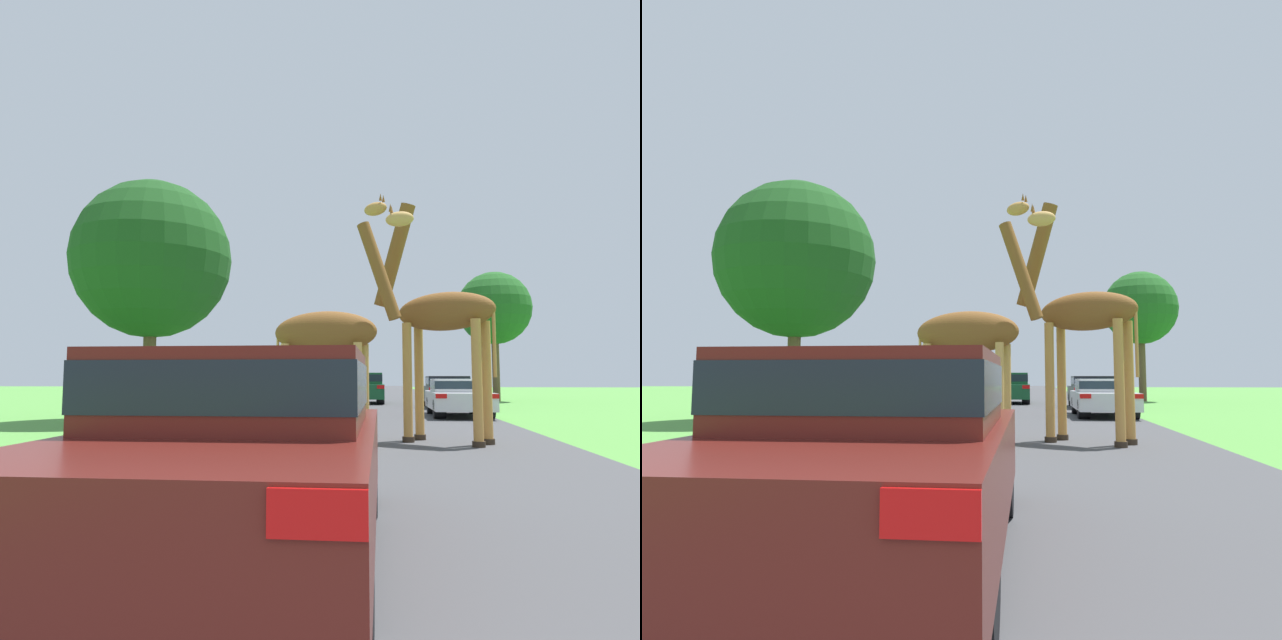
% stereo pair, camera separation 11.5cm
% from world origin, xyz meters
% --- Properties ---
extents(road, '(7.42, 120.00, 0.00)m').
position_xyz_m(road, '(0.00, 30.00, 0.00)').
color(road, '#424244').
rests_on(road, ground).
extents(giraffe_near_road, '(2.92, 1.11, 4.72)m').
position_xyz_m(giraffe_near_road, '(-0.92, 12.01, 2.18)').
color(giraffe_near_road, tan).
rests_on(giraffe_near_road, ground).
extents(giraffe_companion, '(2.76, 1.80, 5.36)m').
position_xyz_m(giraffe_companion, '(1.22, 12.45, 2.54)').
color(giraffe_companion, '#B77F3D').
rests_on(giraffe_companion, ground).
extents(car_lead_maroon, '(1.89, 4.53, 1.48)m').
position_xyz_m(car_lead_maroon, '(-0.92, 4.87, 0.79)').
color(car_lead_maroon, '#561914').
rests_on(car_lead_maroon, ground).
extents(car_queue_right, '(1.88, 4.17, 1.25)m').
position_xyz_m(car_queue_right, '(2.66, 20.46, 0.68)').
color(car_queue_right, silver).
rests_on(car_queue_right, ground).
extents(car_queue_left, '(1.97, 4.25, 1.54)m').
position_xyz_m(car_queue_left, '(-0.75, 29.99, 0.80)').
color(car_queue_left, '#144C28').
rests_on(car_queue_left, ground).
extents(car_far_ahead, '(1.74, 4.56, 1.28)m').
position_xyz_m(car_far_ahead, '(-2.57, 22.17, 0.69)').
color(car_far_ahead, maroon).
rests_on(car_far_ahead, ground).
extents(car_verge_right, '(1.92, 4.09, 1.36)m').
position_xyz_m(car_verge_right, '(2.95, 26.22, 0.72)').
color(car_verge_right, black).
rests_on(car_verge_right, ground).
extents(car_rear_follower, '(1.81, 4.12, 1.33)m').
position_xyz_m(car_rear_follower, '(-2.52, 15.58, 0.72)').
color(car_rear_follower, gray).
rests_on(car_rear_follower, ground).
extents(tree_left_edge, '(4.06, 4.06, 7.21)m').
position_xyz_m(tree_left_edge, '(6.42, 33.18, 5.14)').
color(tree_left_edge, brown).
rests_on(tree_left_edge, ground).
extents(tree_centre_back, '(4.85, 4.85, 7.35)m').
position_xyz_m(tree_centre_back, '(-6.92, 17.33, 4.91)').
color(tree_centre_back, brown).
rests_on(tree_centre_back, ground).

